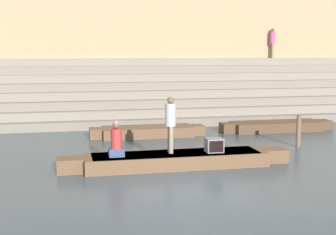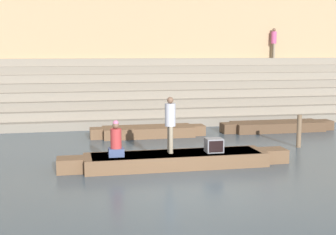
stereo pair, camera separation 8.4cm
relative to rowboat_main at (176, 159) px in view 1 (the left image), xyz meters
The scene contains 11 objects.
ground_plane 2.37m from the rowboat_main, 94.00° to the right, with size 120.00×120.00×0.00m, color #3D4C56.
ghat_steps 9.91m from the rowboat_main, 90.96° to the left, with size 36.00×4.47×3.04m.
back_wall 12.95m from the rowboat_main, 90.78° to the left, with size 34.20×1.28×9.97m.
rowboat_main is the anchor object (origin of this frame).
person_standing 1.17m from the rowboat_main, 153.75° to the left, with size 0.32×0.32×1.67m.
person_rowing 1.89m from the rowboat_main, behind, with size 0.44×0.35×1.05m.
tv_set 1.21m from the rowboat_main, ahead, with size 0.51×0.43×0.42m.
moored_boat_shore 7.72m from the rowboat_main, 42.89° to the left, with size 5.00×1.26×0.40m.
moored_boat_distant 5.08m from the rowboat_main, 90.12° to the left, with size 4.63×1.26×0.40m.
mooring_post 5.28m from the rowboat_main, 20.98° to the left, with size 0.16×0.16×1.17m, color brown.
person_on_steps 14.28m from the rowboat_main, 54.25° to the left, with size 0.29×0.29×1.63m.
Camera 1 is at (-2.91, -10.87, 3.41)m, focal length 50.00 mm.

